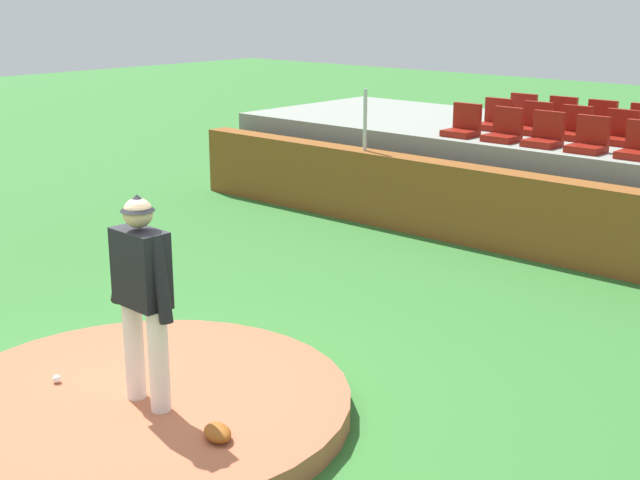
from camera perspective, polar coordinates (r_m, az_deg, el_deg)
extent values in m
plane|color=#32712E|center=(7.91, -11.35, -11.08)|extent=(60.00, 60.00, 0.00)
cylinder|color=#AE5D3E|center=(7.86, -11.39, -10.43)|extent=(3.59, 3.59, 0.20)
cylinder|color=silver|center=(7.62, -11.95, -6.91)|extent=(0.17, 0.17, 0.87)
cylinder|color=silver|center=(7.35, -10.37, -7.69)|extent=(0.17, 0.17, 0.87)
cube|color=black|center=(7.22, -11.49, -1.78)|extent=(0.50, 0.28, 0.63)
cylinder|color=black|center=(7.44, -12.62, -1.63)|extent=(0.34, 0.12, 0.70)
cylinder|color=black|center=(7.03, -10.26, -2.52)|extent=(0.22, 0.12, 0.72)
sphere|color=tan|center=(7.10, -11.69, 1.72)|extent=(0.24, 0.24, 0.24)
cone|color=black|center=(7.08, -11.73, 2.39)|extent=(0.29, 0.29, 0.13)
sphere|color=white|center=(8.21, -16.64, -8.59)|extent=(0.07, 0.07, 0.07)
ellipsoid|color=#8E4715|center=(7.00, -6.64, -12.26)|extent=(0.35, 0.30, 0.11)
cube|color=brown|center=(12.45, 13.16, 1.57)|extent=(12.68, 0.40, 1.13)
cylinder|color=silver|center=(13.83, 2.93, 7.75)|extent=(0.06, 0.06, 0.96)
cube|color=gray|center=(14.50, 17.77, 3.66)|extent=(12.68, 3.63, 1.35)
cube|color=maroon|center=(14.00, 9.05, 6.83)|extent=(0.48, 0.44, 0.10)
cube|color=maroon|center=(14.12, 9.50, 7.91)|extent=(0.48, 0.08, 0.40)
cube|color=maroon|center=(13.64, 11.63, 6.46)|extent=(0.48, 0.44, 0.10)
cube|color=maroon|center=(13.76, 12.07, 7.57)|extent=(0.48, 0.08, 0.40)
cube|color=maroon|center=(13.31, 14.13, 6.09)|extent=(0.48, 0.44, 0.10)
cube|color=maroon|center=(13.43, 14.57, 7.22)|extent=(0.48, 0.08, 0.40)
cube|color=maroon|center=(12.98, 16.81, 5.66)|extent=(0.48, 0.44, 0.10)
cube|color=maroon|center=(13.11, 17.24, 6.82)|extent=(0.48, 0.08, 0.40)
cube|color=maroon|center=(12.70, 19.78, 5.19)|extent=(0.48, 0.44, 0.10)
cube|color=maroon|center=(14.77, 11.06, 7.19)|extent=(0.48, 0.44, 0.10)
cube|color=maroon|center=(14.89, 11.47, 8.21)|extent=(0.48, 0.08, 0.40)
cube|color=maroon|center=(14.43, 13.51, 6.85)|extent=(0.48, 0.44, 0.10)
cube|color=maroon|center=(14.55, 13.92, 7.89)|extent=(0.48, 0.08, 0.40)
cube|color=maroon|center=(14.09, 15.87, 6.48)|extent=(0.48, 0.44, 0.10)
cube|color=maroon|center=(14.21, 16.27, 7.55)|extent=(0.48, 0.08, 0.40)
cube|color=maroon|center=(13.82, 18.56, 6.09)|extent=(0.48, 0.44, 0.10)
cube|color=maroon|center=(13.94, 18.96, 7.18)|extent=(0.48, 0.08, 0.40)
cube|color=maroon|center=(15.52, 12.64, 7.51)|extent=(0.48, 0.44, 0.10)
cube|color=maroon|center=(15.65, 13.02, 8.47)|extent=(0.48, 0.08, 0.40)
cube|color=maroon|center=(15.24, 15.07, 7.20)|extent=(0.48, 0.44, 0.10)
cube|color=maroon|center=(15.37, 15.45, 8.19)|extent=(0.48, 0.08, 0.40)
cube|color=maroon|center=(14.92, 17.42, 6.85)|extent=(0.48, 0.44, 0.10)
cube|color=maroon|center=(15.05, 17.79, 7.85)|extent=(0.48, 0.08, 0.40)
cube|color=maroon|center=(14.63, 19.93, 6.46)|extent=(0.48, 0.44, 0.10)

